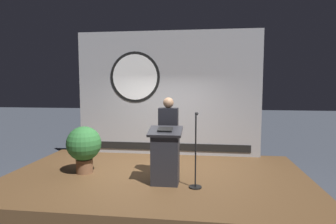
{
  "coord_description": "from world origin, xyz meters",
  "views": [
    {
      "loc": [
        1.02,
        -5.87,
        2.22
      ],
      "look_at": [
        0.27,
        -0.12,
        1.67
      ],
      "focal_mm": 30.47,
      "sensor_mm": 36.0,
      "label": 1
    }
  ],
  "objects_px": {
    "speaker_person": "(168,136)",
    "potted_plant": "(84,145)",
    "microphone_stand": "(196,161)",
    "podium": "(165,156)"
  },
  "relations": [
    {
      "from": "speaker_person",
      "to": "potted_plant",
      "type": "xyz_separation_m",
      "value": [
        -1.85,
        -0.03,
        -0.24
      ]
    },
    {
      "from": "microphone_stand",
      "to": "speaker_person",
      "type": "bearing_deg",
      "value": 135.93
    },
    {
      "from": "podium",
      "to": "potted_plant",
      "type": "height_order",
      "value": "podium"
    },
    {
      "from": "speaker_person",
      "to": "microphone_stand",
      "type": "xyz_separation_m",
      "value": [
        0.59,
        -0.57,
        -0.35
      ]
    },
    {
      "from": "speaker_person",
      "to": "microphone_stand",
      "type": "relative_size",
      "value": 1.18
    },
    {
      "from": "podium",
      "to": "speaker_person",
      "type": "height_order",
      "value": "speaker_person"
    },
    {
      "from": "potted_plant",
      "to": "podium",
      "type": "bearing_deg",
      "value": -13.77
    },
    {
      "from": "podium",
      "to": "potted_plant",
      "type": "relative_size",
      "value": 1.08
    },
    {
      "from": "microphone_stand",
      "to": "potted_plant",
      "type": "xyz_separation_m",
      "value": [
        -2.44,
        0.55,
        0.11
      ]
    },
    {
      "from": "podium",
      "to": "speaker_person",
      "type": "relative_size",
      "value": 0.67
    }
  ]
}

